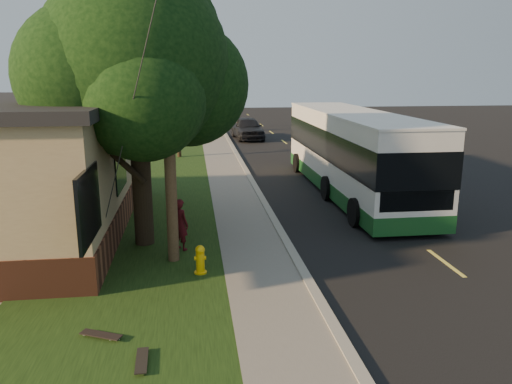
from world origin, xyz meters
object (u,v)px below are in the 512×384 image
at_px(traffic_signal, 227,93).
at_px(fire_hydrant, 200,259).
at_px(distant_car, 247,128).
at_px(bare_tree_far, 188,109).
at_px(leafy_tree, 137,67).
at_px(skateboard_main, 142,361).
at_px(skateboard_spare, 101,335).
at_px(bare_tree_near, 178,122).
at_px(transit_bus, 352,150).
at_px(dumpster, 1,230).
at_px(utility_pole, 167,89).
at_px(skateboarder, 180,224).

bearing_deg(traffic_signal, fire_hydrant, -95.21).
bearing_deg(fire_hydrant, distant_car, 81.03).
bearing_deg(bare_tree_far, leafy_tree, -92.45).
bearing_deg(skateboard_main, skateboard_spare, 130.88).
distance_m(bare_tree_near, skateboard_main, 22.03).
xyz_separation_m(skateboard_spare, distant_car, (6.06, 28.93, 0.72)).
bearing_deg(transit_bus, dumpster, -154.57).
relative_size(leafy_tree, bare_tree_near, 1.81).
distance_m(leafy_tree, bare_tree_far, 27.56).
xyz_separation_m(utility_pole, transit_bus, (7.24, 7.13, -2.80)).
bearing_deg(bare_tree_far, skateboarder, -90.24).
relative_size(bare_tree_far, transit_bus, 0.32).
height_order(leafy_tree, bare_tree_near, leafy_tree).
bearing_deg(skateboard_spare, fire_hydrant, 56.39).
relative_size(bare_tree_near, skateboard_spare, 5.05).
height_order(utility_pole, bare_tree_far, utility_pole).
height_order(skateboard_main, dumpster, dumpster).
bearing_deg(distant_car, transit_bus, -86.52).
bearing_deg(fire_hydrant, skateboard_spare, -123.61).
relative_size(utility_pole, dumpster, 5.85).
relative_size(utility_pole, distant_car, 1.83).
xyz_separation_m(bare_tree_near, transit_bus, (7.43, -9.87, -0.32)).
bearing_deg(traffic_signal, skateboard_main, -96.32).
relative_size(bare_tree_near, distant_car, 0.87).
distance_m(utility_pole, skateboard_main, 6.69).
distance_m(bare_tree_far, traffic_signal, 5.44).
height_order(leafy_tree, traffic_signal, leafy_tree).
bearing_deg(dumpster, skateboard_main, -54.80).
bearing_deg(skateboard_main, bare_tree_far, 88.81).
xyz_separation_m(fire_hydrant, skateboard_main, (-1.10, -3.94, -0.31)).
xyz_separation_m(bare_tree_near, distant_car, (5.00, 7.99, -1.31)).
height_order(leafy_tree, skateboard_main, leafy_tree).
bearing_deg(transit_bus, traffic_signal, 97.55).
bearing_deg(skateboard_spare, distant_car, 78.17).
bearing_deg(utility_pole, leafy_tree, 117.60).
distance_m(fire_hydrant, dumpster, 6.05).
height_order(bare_tree_far, skateboard_spare, bare_tree_far).
xyz_separation_m(utility_pole, skateboarder, (0.19, 0.82, -3.81)).
bearing_deg(skateboard_main, traffic_signal, 83.68).
distance_m(skateboard_main, skateboard_spare, 1.31).
height_order(bare_tree_near, skateboard_spare, bare_tree_near).
height_order(traffic_signal, transit_bus, traffic_signal).
relative_size(transit_bus, distant_car, 2.56).
relative_size(skateboard_spare, distant_car, 0.17).
height_order(skateboarder, distant_car, distant_car).
distance_m(leafy_tree, transit_bus, 10.33).
relative_size(fire_hydrant, traffic_signal, 0.13).
height_order(bare_tree_near, traffic_signal, traffic_signal).
bearing_deg(leafy_tree, skateboard_spare, -93.97).
height_order(traffic_signal, skateboard_spare, traffic_signal).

